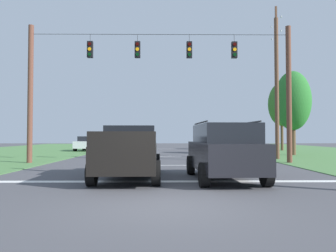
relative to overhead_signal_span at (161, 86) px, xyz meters
name	(u,v)px	position (x,y,z in m)	size (l,w,h in m)	color
ground_plane	(165,205)	(0.25, -11.13, -4.47)	(120.00, 120.00, 0.00)	#47474C
stop_bar_stripe	(165,181)	(0.25, -7.39, -4.47)	(12.50, 0.45, 0.01)	white
lane_dash_0	(165,165)	(0.25, -1.39, -4.47)	(0.15, 2.50, 0.01)	white
lane_dash_1	(165,156)	(0.25, 6.04, -4.47)	(0.15, 2.50, 0.01)	white
lane_dash_2	(165,152)	(0.25, 12.34, -4.47)	(0.15, 2.50, 0.01)	white
lane_dash_3	(165,149)	(0.25, 19.84, -4.47)	(0.15, 2.50, 0.01)	white
overhead_signal_span	(161,86)	(0.00, 0.00, 0.00)	(15.30, 0.31, 8.00)	brown
pickup_truck	(130,152)	(-1.08, -6.45, -3.51)	(2.38, 5.44, 1.95)	black
suv_black	(224,150)	(2.34, -7.02, -3.41)	(2.38, 4.88, 2.05)	black
distant_car_crossing_white	(88,143)	(-7.73, 14.92, -3.68)	(2.23, 4.40, 1.52)	silver
distant_car_oncoming	(126,144)	(-3.27, 10.77, -3.68)	(4.38, 2.18, 1.52)	black
utility_pole_mid_right	(277,83)	(7.79, 2.89, 0.67)	(0.27, 1.99, 10.37)	brown
tree_roadside_right	(293,101)	(10.61, 7.22, -0.08)	(2.86, 2.86, 6.83)	brown
tree_roadside_far_right	(282,104)	(12.70, 15.28, 0.45)	(2.81, 2.81, 7.25)	brown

